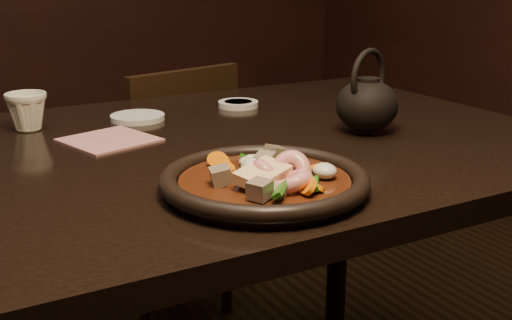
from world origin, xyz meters
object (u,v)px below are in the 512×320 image
plate (264,182)px  teapot (367,102)px  chair (166,188)px  table (140,195)px  tea_cup (27,110)px

plate → teapot: (0.34, 0.20, 0.04)m
chair → plate: bearing=63.8°
table → tea_cup: bearing=117.2°
teapot → plate: bearing=-168.6°
tea_cup → plate: bearing=-67.2°
table → teapot: bearing=-10.7°
chair → tea_cup: (-0.43, -0.39, 0.36)m
teapot → tea_cup: bearing=130.3°
chair → plate: (-0.20, -0.93, 0.33)m
table → chair: chair is taller
table → plate: plate is taller
table → teapot: teapot is taller
table → plate: size_ratio=5.28×
table → chair: (0.30, 0.66, -0.24)m
chair → plate: 1.01m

